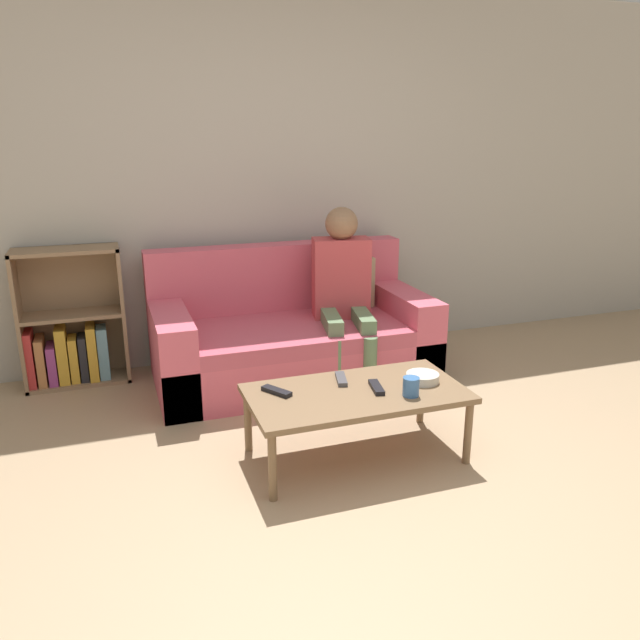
# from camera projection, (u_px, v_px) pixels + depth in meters

# --- Properties ---
(ground_plane) EXTENTS (22.00, 22.00, 0.00)m
(ground_plane) POSITION_uv_depth(u_px,v_px,m) (403.00, 538.00, 2.59)
(ground_plane) COLOR tan
(wall_back) EXTENTS (12.00, 0.06, 2.60)m
(wall_back) POSITION_uv_depth(u_px,v_px,m) (256.00, 178.00, 4.39)
(wall_back) COLOR #B7B2A8
(wall_back) RESTS_ON ground_plane
(couch) EXTENTS (1.82, 0.92, 0.86)m
(couch) POSITION_uv_depth(u_px,v_px,m) (292.00, 337.00, 4.24)
(couch) COLOR #DB5B70
(couch) RESTS_ON ground_plane
(bookshelf) EXTENTS (0.65, 0.28, 0.91)m
(bookshelf) POSITION_uv_depth(u_px,v_px,m) (71.00, 332.00, 4.11)
(bookshelf) COLOR #8E7051
(bookshelf) RESTS_ON ground_plane
(coffee_table) EXTENTS (1.10, 0.58, 0.37)m
(coffee_table) POSITION_uv_depth(u_px,v_px,m) (356.00, 397.00, 3.15)
(coffee_table) COLOR brown
(coffee_table) RESTS_ON ground_plane
(person_adult) EXTENTS (0.46, 0.69, 1.14)m
(person_adult) POSITION_uv_depth(u_px,v_px,m) (343.00, 282.00, 4.15)
(person_adult) COLOR #66845B
(person_adult) RESTS_ON ground_plane
(cup_near) EXTENTS (0.08, 0.08, 0.10)m
(cup_near) POSITION_uv_depth(u_px,v_px,m) (411.00, 387.00, 3.07)
(cup_near) COLOR #3D70B2
(cup_near) RESTS_ON coffee_table
(tv_remote_0) EXTENTS (0.09, 0.18, 0.02)m
(tv_remote_0) POSITION_uv_depth(u_px,v_px,m) (341.00, 379.00, 3.26)
(tv_remote_0) COLOR #47474C
(tv_remote_0) RESTS_ON coffee_table
(tv_remote_1) EXTENTS (0.13, 0.17, 0.02)m
(tv_remote_1) POSITION_uv_depth(u_px,v_px,m) (277.00, 391.00, 3.10)
(tv_remote_1) COLOR black
(tv_remote_1) RESTS_ON coffee_table
(tv_remote_2) EXTENTS (0.08, 0.18, 0.02)m
(tv_remote_2) POSITION_uv_depth(u_px,v_px,m) (376.00, 387.00, 3.15)
(tv_remote_2) COLOR black
(tv_remote_2) RESTS_ON coffee_table
(snack_bowl) EXTENTS (0.17, 0.17, 0.05)m
(snack_bowl) POSITION_uv_depth(u_px,v_px,m) (423.00, 378.00, 3.25)
(snack_bowl) COLOR beige
(snack_bowl) RESTS_ON coffee_table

